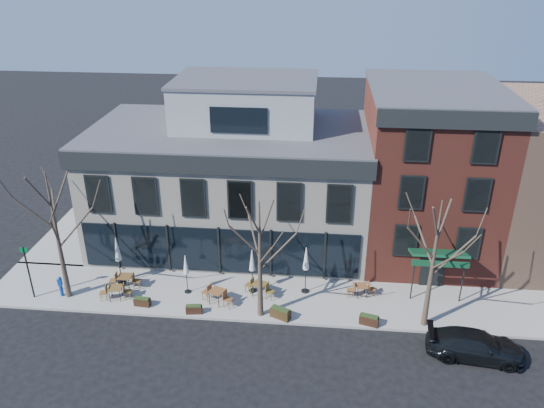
# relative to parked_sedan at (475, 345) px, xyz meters

# --- Properties ---
(ground) EXTENTS (120.00, 120.00, 0.00)m
(ground) POSITION_rel_parked_sedan_xyz_m (-14.15, 6.10, -0.70)
(ground) COLOR black
(ground) RESTS_ON ground
(sidewalk_front) EXTENTS (33.50, 4.70, 0.15)m
(sidewalk_front) POSITION_rel_parked_sedan_xyz_m (-10.90, 3.95, -0.62)
(sidewalk_front) COLOR gray
(sidewalk_front) RESTS_ON ground
(sidewalk_side) EXTENTS (4.50, 12.00, 0.15)m
(sidewalk_side) POSITION_rel_parked_sedan_xyz_m (-25.40, 12.10, -0.62)
(sidewalk_side) COLOR gray
(sidewalk_side) RESTS_ON ground
(corner_building) EXTENTS (18.39, 10.39, 11.10)m
(corner_building) POSITION_rel_parked_sedan_xyz_m (-14.07, 11.16, 4.02)
(corner_building) COLOR beige
(corner_building) RESTS_ON ground
(red_brick_building) EXTENTS (8.20, 11.78, 11.18)m
(red_brick_building) POSITION_rel_parked_sedan_xyz_m (-1.15, 11.08, 4.94)
(red_brick_building) COLOR maroon
(red_brick_building) RESTS_ON ground
(tree_corner) EXTENTS (3.93, 3.98, 7.92)m
(tree_corner) POSITION_rel_parked_sedan_xyz_m (-22.63, 2.89, 3.55)
(tree_corner) COLOR #382B21
(tree_corner) RESTS_ON sidewalk_front
(tree_mid) EXTENTS (3.50, 3.55, 7.04)m
(tree_mid) POSITION_rel_parked_sedan_xyz_m (-11.13, 2.19, 3.09)
(tree_mid) COLOR #382B21
(tree_mid) RESTS_ON sidewalk_front
(tree_right) EXTENTS (3.72, 3.77, 7.48)m
(tree_right) POSITION_rel_parked_sedan_xyz_m (-2.13, 2.19, 3.32)
(tree_right) COLOR #382B21
(tree_right) RESTS_ON sidewalk_front
(sign_pole) EXTENTS (0.50, 0.10, 3.40)m
(sign_pole) POSITION_rel_parked_sedan_xyz_m (-24.65, 2.60, 1.38)
(sign_pole) COLOR black
(sign_pole) RESTS_ON sidewalk_front
(parked_sedan) EXTENTS (5.00, 2.46, 1.40)m
(parked_sedan) POSITION_rel_parked_sedan_xyz_m (0.00, 0.00, 0.00)
(parked_sedan) COLOR black
(parked_sedan) RESTS_ON ground
(call_box) EXTENTS (0.27, 0.27, 1.34)m
(call_box) POSITION_rel_parked_sedan_xyz_m (-23.06, 2.89, 0.16)
(call_box) COLOR #0C389E
(call_box) RESTS_ON sidewalk_front
(cafe_set_0) EXTENTS (1.90, 0.87, 0.97)m
(cafe_set_0) POSITION_rel_parked_sedan_xyz_m (-19.75, 2.88, -0.05)
(cafe_set_0) COLOR brown
(cafe_set_0) RESTS_ON sidewalk_front
(cafe_set_1) EXTENTS (1.94, 0.80, 1.01)m
(cafe_set_1) POSITION_rel_parked_sedan_xyz_m (-19.58, 4.05, -0.03)
(cafe_set_1) COLOR brown
(cafe_set_1) RESTS_ON sidewalk_front
(cafe_set_2) EXTENTS (2.03, 1.27, 1.05)m
(cafe_set_2) POSITION_rel_parked_sedan_xyz_m (-13.75, 3.03, -0.01)
(cafe_set_2) COLOR brown
(cafe_set_2) RESTS_ON sidewalk_front
(cafe_set_3) EXTENTS (1.93, 1.20, 1.00)m
(cafe_set_3) POSITION_rel_parked_sedan_xyz_m (-11.40, 4.03, -0.03)
(cafe_set_3) COLOR brown
(cafe_set_3) RESTS_ON sidewalk_front
(cafe_set_5) EXTENTS (1.75, 0.80, 0.90)m
(cafe_set_5) POSITION_rel_parked_sedan_xyz_m (-5.43, 4.54, -0.09)
(cafe_set_5) COLOR brown
(cafe_set_5) RESTS_ON sidewalk_front
(umbrella_0) EXTENTS (0.50, 0.50, 3.14)m
(umbrella_0) POSITION_rel_parked_sedan_xyz_m (-20.01, 4.53, 1.67)
(umbrella_0) COLOR black
(umbrella_0) RESTS_ON sidewalk_front
(umbrella_1) EXTENTS (0.41, 0.41, 2.54)m
(umbrella_1) POSITION_rel_parked_sedan_xyz_m (-15.73, 3.95, 1.25)
(umbrella_1) COLOR black
(umbrella_1) RESTS_ON sidewalk_front
(umbrella_2) EXTENTS (0.46, 0.46, 2.84)m
(umbrella_2) POSITION_rel_parked_sedan_xyz_m (-11.88, 4.43, 1.46)
(umbrella_2) COLOR black
(umbrella_2) RESTS_ON sidewalk_front
(umbrella_4) EXTENTS (0.49, 0.49, 3.03)m
(umbrella_4) POSITION_rel_parked_sedan_xyz_m (-8.73, 4.67, 1.59)
(umbrella_4) COLOR black
(umbrella_4) RESTS_ON sidewalk_front
(planter_0) EXTENTS (0.96, 0.44, 0.52)m
(planter_0) POSITION_rel_parked_sedan_xyz_m (-18.01, 2.39, -0.29)
(planter_0) COLOR black
(planter_0) RESTS_ON sidewalk_front
(planter_1) EXTENTS (0.94, 0.47, 0.51)m
(planter_1) POSITION_rel_parked_sedan_xyz_m (-14.89, 1.99, -0.30)
(planter_1) COLOR #321B10
(planter_1) RESTS_ON sidewalk_front
(planter_2) EXTENTS (1.22, 0.89, 0.64)m
(planter_2) POSITION_rel_parked_sedan_xyz_m (-10.00, 2.02, -0.23)
(planter_2) COLOR #332511
(planter_2) RESTS_ON sidewalk_front
(planter_3) EXTENTS (1.11, 0.68, 0.58)m
(planter_3) POSITION_rel_parked_sedan_xyz_m (-5.15, 1.90, -0.26)
(planter_3) COLOR black
(planter_3) RESTS_ON sidewalk_front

